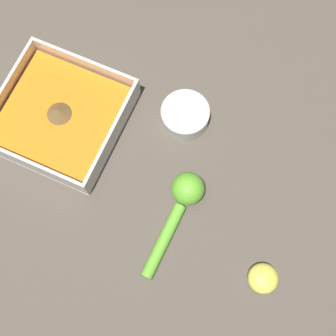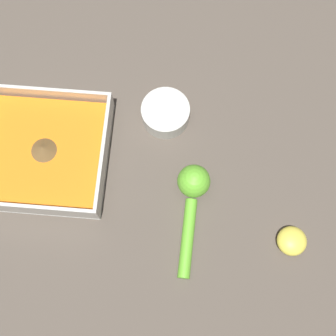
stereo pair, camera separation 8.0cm
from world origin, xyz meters
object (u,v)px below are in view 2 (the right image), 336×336
Objects in this scene: lemon_squeezer at (192,194)px; lemon_half at (292,241)px; square_dish at (46,153)px; spice_bowl at (165,114)px.

lemon_squeezer reaches higher than lemon_half.
square_dish and lemon_squeezer have the same top height.
spice_bowl is at bearing 23.46° from lemon_squeezer.
square_dish is 0.46m from lemon_half.
square_dish is 1.13× the size of lemon_squeezer.
lemon_half is at bearing -105.43° from square_dish.
lemon_half is (-0.22, -0.23, -0.00)m from spice_bowl.
lemon_squeezer is at bearing 69.53° from lemon_half.
lemon_squeezer reaches higher than spice_bowl.
square_dish is 0.23m from spice_bowl.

